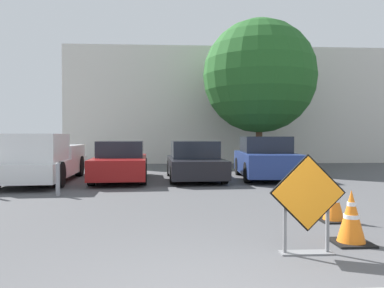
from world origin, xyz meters
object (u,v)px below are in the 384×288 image
at_px(traffic_cone_nearest, 351,217).
at_px(parked_car_third, 265,159).
at_px(traffic_cone_second, 334,201).
at_px(pickup_truck, 40,161).
at_px(parked_car_nearest, 121,162).
at_px(parked_car_second, 195,162).
at_px(bollard_nearest, 58,178).
at_px(road_closed_sign, 307,202).

xyz_separation_m(traffic_cone_nearest, parked_car_third, (0.88, 8.28, 0.33)).
relative_size(traffic_cone_nearest, traffic_cone_second, 1.03).
bearing_deg(pickup_truck, parked_car_nearest, -170.29).
bearing_deg(parked_car_nearest, traffic_cone_second, 121.90).
xyz_separation_m(parked_car_second, parked_car_third, (2.61, 0.12, 0.08)).
relative_size(traffic_cone_second, bollard_nearest, 0.87).
distance_m(parked_car_second, parked_car_third, 2.61).
bearing_deg(bollard_nearest, parked_car_third, 29.76).
relative_size(road_closed_sign, traffic_cone_nearest, 1.69).
relative_size(parked_car_second, parked_car_third, 0.98).
distance_m(parked_car_nearest, parked_car_second, 2.61).
xyz_separation_m(traffic_cone_second, bollard_nearest, (-5.86, 3.23, 0.09)).
height_order(road_closed_sign, traffic_cone_second, road_closed_sign).
height_order(traffic_cone_nearest, traffic_cone_second, traffic_cone_nearest).
relative_size(parked_car_nearest, parked_car_second, 1.07).
height_order(traffic_cone_second, bollard_nearest, bollard_nearest).
bearing_deg(traffic_cone_second, pickup_truck, 140.41).
height_order(pickup_truck, parked_car_third, pickup_truck).
height_order(pickup_truck, parked_car_nearest, pickup_truck).
xyz_separation_m(traffic_cone_nearest, parked_car_nearest, (-4.33, 8.02, 0.27)).
xyz_separation_m(parked_car_nearest, parked_car_third, (5.21, 0.26, 0.07)).
bearing_deg(parked_car_third, parked_car_second, 6.16).
bearing_deg(traffic_cone_nearest, parked_car_third, 83.94).
relative_size(traffic_cone_nearest, parked_car_third, 0.18).
xyz_separation_m(traffic_cone_nearest, bollard_nearest, (-5.50, 4.64, 0.08)).
distance_m(road_closed_sign, pickup_truck, 9.96).
bearing_deg(traffic_cone_nearest, pickup_truck, 132.96).
bearing_deg(traffic_cone_second, parked_car_nearest, 125.37).
xyz_separation_m(parked_car_third, bollard_nearest, (-6.38, -3.64, -0.25)).
relative_size(road_closed_sign, parked_car_third, 0.31).
relative_size(traffic_cone_nearest, parked_car_second, 0.18).
relative_size(road_closed_sign, pickup_truck, 0.23).
height_order(road_closed_sign, pickup_truck, pickup_truck).
relative_size(pickup_truck, bollard_nearest, 6.47).
distance_m(road_closed_sign, traffic_cone_nearest, 0.98).
xyz_separation_m(traffic_cone_nearest, traffic_cone_second, (0.37, 1.40, -0.01)).
xyz_separation_m(traffic_cone_second, parked_car_third, (0.51, 6.88, 0.35)).
distance_m(traffic_cone_second, bollard_nearest, 6.70).
relative_size(traffic_cone_nearest, parked_car_nearest, 0.17).
xyz_separation_m(parked_car_nearest, bollard_nearest, (-1.17, -3.38, -0.19)).
bearing_deg(road_closed_sign, pickup_truck, 127.75).
bearing_deg(road_closed_sign, parked_car_nearest, 112.56).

